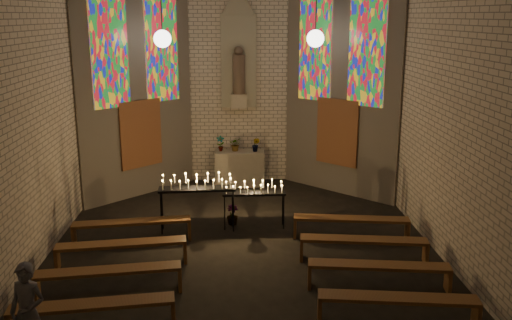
# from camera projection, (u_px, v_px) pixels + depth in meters

# --- Properties ---
(floor) EXTENTS (12.00, 12.00, 0.00)m
(floor) POSITION_uv_depth(u_px,v_px,m) (244.00, 265.00, 11.20)
(floor) COLOR black
(floor) RESTS_ON ground
(room) EXTENTS (8.22, 12.43, 7.00)m
(room) POSITION_uv_depth(u_px,v_px,m) (240.00, 61.00, 13.55)
(room) COLOR beige
(room) RESTS_ON ground
(altar) EXTENTS (1.40, 0.60, 1.00)m
(altar) POSITION_uv_depth(u_px,v_px,m) (240.00, 168.00, 16.36)
(altar) COLOR #AEA38E
(altar) RESTS_ON ground
(flower_vase_left) EXTENTS (0.24, 0.17, 0.44)m
(flower_vase_left) POSITION_uv_depth(u_px,v_px,m) (220.00, 143.00, 16.22)
(flower_vase_left) COLOR #4C723F
(flower_vase_left) RESTS_ON altar
(flower_vase_center) EXTENTS (0.36, 0.31, 0.39)m
(flower_vase_center) POSITION_uv_depth(u_px,v_px,m) (236.00, 144.00, 16.24)
(flower_vase_center) COLOR #4C723F
(flower_vase_center) RESTS_ON altar
(flower_vase_right) EXTENTS (0.28, 0.25, 0.41)m
(flower_vase_right) POSITION_uv_depth(u_px,v_px,m) (256.00, 145.00, 16.15)
(flower_vase_right) COLOR #4C723F
(flower_vase_right) RESTS_ON altar
(aisle_flower_pot) EXTENTS (0.34, 0.34, 0.47)m
(aisle_flower_pot) POSITION_uv_depth(u_px,v_px,m) (232.00, 215.00, 13.33)
(aisle_flower_pot) COLOR #4C723F
(aisle_flower_pot) RESTS_ON ground
(votive_stand_left) EXTENTS (1.73, 0.49, 1.26)m
(votive_stand_left) POSITION_uv_depth(u_px,v_px,m) (197.00, 185.00, 12.76)
(votive_stand_left) COLOR black
(votive_stand_left) RESTS_ON ground
(votive_stand_right) EXTENTS (1.45, 0.36, 1.06)m
(votive_stand_right) POSITION_uv_depth(u_px,v_px,m) (254.00, 190.00, 12.97)
(votive_stand_right) COLOR black
(votive_stand_right) RESTS_ON ground
(pew_left_0) EXTENTS (2.53, 0.66, 0.48)m
(pew_left_0) POSITION_uv_depth(u_px,v_px,m) (132.00, 225.00, 12.26)
(pew_left_0) COLOR brown
(pew_left_0) RESTS_ON ground
(pew_right_0) EXTENTS (2.53, 0.66, 0.48)m
(pew_right_0) POSITION_uv_depth(u_px,v_px,m) (351.00, 221.00, 12.46)
(pew_right_0) COLOR brown
(pew_right_0) RESTS_ON ground
(pew_left_1) EXTENTS (2.53, 0.66, 0.48)m
(pew_left_1) POSITION_uv_depth(u_px,v_px,m) (122.00, 247.00, 11.10)
(pew_left_1) COLOR brown
(pew_left_1) RESTS_ON ground
(pew_right_1) EXTENTS (2.53, 0.66, 0.48)m
(pew_right_1) POSITION_uv_depth(u_px,v_px,m) (363.00, 243.00, 11.30)
(pew_right_1) COLOR brown
(pew_right_1) RESTS_ON ground
(pew_left_2) EXTENTS (2.53, 0.66, 0.48)m
(pew_left_2) POSITION_uv_depth(u_px,v_px,m) (109.00, 274.00, 9.94)
(pew_left_2) COLOR brown
(pew_left_2) RESTS_ON ground
(pew_right_2) EXTENTS (2.53, 0.66, 0.48)m
(pew_right_2) POSITION_uv_depth(u_px,v_px,m) (379.00, 269.00, 10.14)
(pew_right_2) COLOR brown
(pew_right_2) RESTS_ON ground
(pew_left_3) EXTENTS (2.53, 0.66, 0.48)m
(pew_left_3) POSITION_uv_depth(u_px,v_px,m) (93.00, 308.00, 8.78)
(pew_left_3) COLOR brown
(pew_left_3) RESTS_ON ground
(pew_right_3) EXTENTS (2.53, 0.66, 0.48)m
(pew_right_3) POSITION_uv_depth(u_px,v_px,m) (398.00, 302.00, 8.97)
(pew_right_3) COLOR brown
(pew_right_3) RESTS_ON ground
(visitor) EXTENTS (0.60, 0.46, 1.46)m
(visitor) POSITION_uv_depth(u_px,v_px,m) (28.00, 312.00, 7.98)
(visitor) COLOR #52525D
(visitor) RESTS_ON ground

